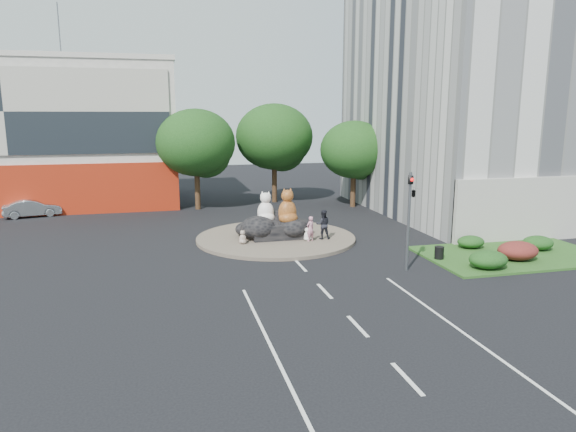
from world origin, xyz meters
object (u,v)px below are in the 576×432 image
(cat_tabby, at_px, (287,206))
(kitten_calico, at_px, (243,237))
(kitten_white, at_px, (307,234))
(cat_white, at_px, (266,207))
(pedestrian_pink, at_px, (310,229))
(parked_car, at_px, (32,208))
(litter_bin, at_px, (439,253))
(pedestrian_dark, at_px, (323,224))

(cat_tabby, bearing_deg, kitten_calico, -176.87)
(kitten_calico, relative_size, kitten_white, 1.01)
(cat_white, height_order, cat_tabby, cat_tabby)
(kitten_calico, xyz_separation_m, pedestrian_pink, (4.09, -0.36, 0.34))
(cat_tabby, relative_size, kitten_calico, 2.65)
(parked_car, height_order, litter_bin, parked_car)
(kitten_white, bearing_deg, pedestrian_dark, -37.09)
(cat_white, height_order, kitten_calico, cat_white)
(cat_white, xyz_separation_m, pedestrian_pink, (2.38, -1.84, -1.14))
(cat_tabby, bearing_deg, pedestrian_pink, -59.11)
(parked_car, bearing_deg, kitten_white, -138.74)
(cat_white, bearing_deg, pedestrian_pink, -26.95)
(cat_white, xyz_separation_m, kitten_calico, (-1.71, -1.48, -1.48))
(kitten_white, bearing_deg, parked_car, 97.03)
(pedestrian_pink, height_order, litter_bin, pedestrian_pink)
(kitten_white, distance_m, pedestrian_dark, 1.20)
(cat_tabby, bearing_deg, parked_car, 132.10)
(kitten_white, height_order, pedestrian_dark, pedestrian_dark)
(cat_tabby, height_order, kitten_calico, cat_tabby)
(cat_tabby, distance_m, parked_car, 21.23)
(cat_tabby, relative_size, litter_bin, 3.32)
(kitten_calico, bearing_deg, cat_tabby, 44.45)
(kitten_white, height_order, pedestrian_pink, pedestrian_pink)
(cat_white, distance_m, pedestrian_pink, 3.22)
(cat_white, bearing_deg, kitten_calico, -128.30)
(cat_white, relative_size, litter_bin, 2.97)
(kitten_calico, distance_m, pedestrian_pink, 4.12)
(cat_tabby, xyz_separation_m, litter_bin, (6.87, -6.36, -1.76))
(pedestrian_pink, bearing_deg, kitten_white, -74.93)
(cat_tabby, distance_m, pedestrian_dark, 2.49)
(kitten_white, height_order, litter_bin, kitten_white)
(cat_tabby, distance_m, pedestrian_pink, 2.08)
(cat_tabby, relative_size, pedestrian_pink, 1.46)
(kitten_calico, bearing_deg, cat_white, 69.58)
(pedestrian_dark, xyz_separation_m, parked_car, (-19.36, 13.06, -0.43))
(litter_bin, bearing_deg, pedestrian_pink, 137.96)
(pedestrian_dark, bearing_deg, pedestrian_pink, 31.63)
(pedestrian_dark, height_order, parked_car, pedestrian_dark)
(litter_bin, bearing_deg, kitten_calico, 150.62)
(kitten_calico, bearing_deg, pedestrian_pink, 23.60)
(kitten_calico, bearing_deg, litter_bin, -0.71)
(kitten_calico, distance_m, kitten_white, 3.94)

